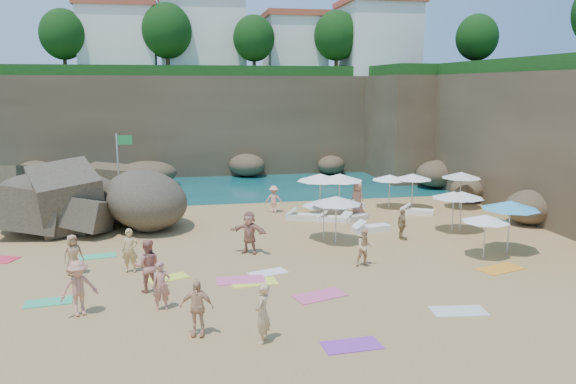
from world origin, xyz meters
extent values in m
plane|color=tan|center=(0.00, 0.00, 0.00)|extent=(120.00, 120.00, 0.00)
plane|color=#0C4751|center=(0.00, 30.00, 0.00)|extent=(120.00, 120.00, 0.00)
cube|color=brown|center=(2.00, 25.00, 4.00)|extent=(44.00, 8.00, 8.00)
cube|color=brown|center=(19.00, 8.00, 4.00)|extent=(8.00, 30.00, 8.00)
cube|color=brown|center=(17.00, 20.00, 4.00)|extent=(10.00, 12.00, 8.00)
cube|color=white|center=(-8.00, 26.00, 10.75)|extent=(6.00, 5.00, 5.50)
cube|color=#B2472D|center=(-8.00, 26.00, 13.75)|extent=(6.48, 5.40, 0.50)
cube|color=white|center=(-1.00, 27.00, 11.25)|extent=(7.00, 6.00, 6.50)
cube|color=white|center=(7.00, 26.00, 10.50)|extent=(5.00, 5.00, 5.00)
cube|color=#B2472D|center=(7.00, 26.00, 13.25)|extent=(5.40, 5.40, 0.50)
cube|color=white|center=(14.00, 24.00, 11.00)|extent=(6.00, 6.00, 6.00)
cube|color=#B2472D|center=(14.00, 24.00, 14.25)|extent=(6.48, 6.48, 0.50)
sphere|color=#11380F|center=(-12.00, 24.00, 11.20)|extent=(3.60, 3.60, 3.60)
sphere|color=#11380F|center=(-4.00, 24.00, 11.60)|extent=(4.05, 4.05, 4.05)
sphere|color=#11380F|center=(3.00, 23.00, 11.04)|extent=(3.42, 3.42, 3.42)
sphere|color=#11380F|center=(10.00, 23.00, 11.36)|extent=(3.78, 3.78, 3.78)
sphere|color=#11380F|center=(19.00, 16.00, 10.80)|extent=(3.15, 3.15, 3.15)
cylinder|color=white|center=(-18.00, 30.00, 3.00)|extent=(0.10, 0.10, 6.00)
cylinder|color=white|center=(-16.50, 30.00, 3.00)|extent=(0.10, 0.10, 6.00)
cylinder|color=white|center=(-15.00, 30.00, 3.00)|extent=(0.10, 0.10, 6.00)
cylinder|color=silver|center=(-6.77, 8.86, 2.29)|extent=(0.09, 0.09, 4.58)
cube|color=#238F3C|center=(-6.32, 8.86, 4.21)|extent=(0.80, 0.07, 0.52)
cylinder|color=silver|center=(5.37, 5.36, 1.16)|extent=(0.07, 0.07, 2.32)
cone|color=white|center=(5.37, 5.36, 2.26)|extent=(2.60, 2.60, 0.40)
cylinder|color=silver|center=(4.32, 5.57, 1.16)|extent=(0.07, 0.07, 2.32)
cone|color=white|center=(4.32, 5.57, 2.27)|extent=(2.60, 2.60, 0.40)
cylinder|color=silver|center=(10.22, 6.60, 1.01)|extent=(0.06, 0.06, 2.01)
cone|color=white|center=(10.22, 6.60, 1.96)|extent=(2.26, 2.26, 0.34)
cylinder|color=silver|center=(13.08, 6.15, 1.04)|extent=(0.06, 0.06, 2.09)
cone|color=silver|center=(13.08, 6.15, 2.04)|extent=(2.34, 2.34, 0.36)
cylinder|color=silver|center=(8.96, 7.07, 0.96)|extent=(0.06, 0.06, 1.92)
cone|color=white|center=(8.96, 7.07, 1.87)|extent=(2.15, 2.15, 0.33)
cylinder|color=silver|center=(3.34, 0.98, 0.94)|extent=(0.05, 0.05, 1.87)
cone|color=silver|center=(3.34, 0.98, 1.83)|extent=(2.10, 2.10, 0.32)
cylinder|color=silver|center=(10.06, 1.17, 0.98)|extent=(0.06, 0.06, 1.96)
cone|color=silver|center=(10.06, 1.17, 1.91)|extent=(2.20, 2.20, 0.33)
cylinder|color=silver|center=(10.48, 1.16, 0.97)|extent=(0.06, 0.06, 1.95)
cone|color=white|center=(10.48, 1.16, 1.90)|extent=(2.19, 2.19, 0.33)
cylinder|color=silver|center=(3.75, 0.31, 1.06)|extent=(0.06, 0.06, 2.12)
cone|color=silver|center=(3.75, 0.31, 2.07)|extent=(2.38, 2.38, 0.36)
cylinder|color=silver|center=(10.78, -2.59, 1.11)|extent=(0.06, 0.06, 2.21)
cone|color=#3C9CCD|center=(10.78, -2.59, 2.16)|extent=(2.48, 2.48, 0.38)
cylinder|color=silver|center=(9.37, -3.06, 0.89)|extent=(0.05, 0.05, 1.78)
cone|color=white|center=(9.37, -3.06, 1.74)|extent=(2.00, 2.00, 0.30)
cube|color=silver|center=(5.97, 4.48, 0.14)|extent=(1.81, 1.32, 0.27)
cube|color=white|center=(9.96, 5.22, 0.15)|extent=(1.95, 1.42, 0.29)
cube|color=white|center=(6.60, 7.39, 0.15)|extent=(2.00, 1.13, 0.29)
cube|color=silver|center=(3.35, 5.15, 0.16)|extent=(2.13, 1.27, 0.31)
cube|color=white|center=(4.82, 4.44, 0.14)|extent=(1.88, 1.22, 0.28)
cube|color=white|center=(6.08, 2.03, 0.15)|extent=(2.03, 1.00, 0.30)
cube|color=#EC5C98|center=(-1.16, -3.93, 0.02)|extent=(1.85, 0.97, 0.03)
cube|color=#34B679|center=(-7.83, -4.88, 0.01)|extent=(1.63, 0.96, 0.03)
cube|color=#ECF340|center=(-3.87, -3.17, 0.01)|extent=(1.69, 1.29, 0.03)
cube|color=white|center=(-0.01, -3.28, 0.01)|extent=(1.66, 1.18, 0.03)
cube|color=purple|center=(1.36, -9.93, 0.01)|extent=(1.71, 0.91, 0.03)
cube|color=#DC5585|center=(1.40, -6.05, 0.02)|extent=(2.02, 1.43, 0.03)
cube|color=orange|center=(9.26, -4.59, 0.02)|extent=(2.07, 1.44, 0.03)
cube|color=#37C27D|center=(-6.90, 0.24, 0.01)|extent=(1.63, 0.99, 0.03)
cube|color=#FEFF43|center=(-0.69, -4.28, 0.02)|extent=(1.78, 1.01, 0.03)
cube|color=silver|center=(5.53, -8.23, 0.02)|extent=(1.86, 1.08, 0.03)
imported|color=#B3725E|center=(-4.00, -6.25, 0.82)|extent=(0.65, 0.49, 1.63)
imported|color=#B46A5A|center=(-4.53, -4.44, 0.96)|extent=(0.94, 0.74, 1.92)
imported|color=#F29E89|center=(1.98, 7.19, 0.79)|extent=(1.10, 0.74, 1.58)
imported|color=#997A4C|center=(7.02, 0.29, 0.74)|extent=(0.38, 0.88, 1.49)
imported|color=tan|center=(6.64, 5.97, 0.92)|extent=(0.90, 1.02, 1.84)
imported|color=#B5745A|center=(-8.72, 8.37, 0.89)|extent=(1.71, 1.11, 1.79)
imported|color=tan|center=(-1.09, -9.24, 0.89)|extent=(0.67, 0.77, 1.78)
imported|color=tan|center=(-6.57, -6.24, 0.24)|extent=(1.80, 2.12, 0.48)
imported|color=#E3AB81|center=(-2.92, -8.44, 0.21)|extent=(1.43, 1.91, 0.42)
imported|color=#AA7C55|center=(-7.47, -2.05, 0.21)|extent=(1.42, 1.75, 0.42)
imported|color=tan|center=(-0.41, -0.54, 0.25)|extent=(2.42, 2.47, 0.49)
imported|color=tan|center=(-5.32, -2.15, 0.21)|extent=(0.83, 1.79, 0.41)
imported|color=#E6B383|center=(4.00, -3.18, 0.29)|extent=(0.79, 1.56, 0.58)
camera|label=1|loc=(-3.22, -24.14, 7.29)|focal=35.00mm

